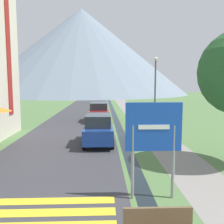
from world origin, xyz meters
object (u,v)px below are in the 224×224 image
object	(u,v)px
parked_car_near	(98,129)
streetlamp	(155,89)
road_sign	(154,136)
parked_car_far	(99,112)

from	to	relation	value
parked_car_near	streetlamp	xyz separation A→B (m)	(4.13, 3.48, 2.36)
road_sign	parked_car_near	world-z (taller)	road_sign
parked_car_far	streetlamp	distance (m)	7.57
parked_car_near	parked_car_far	size ratio (longest dim) A/B	0.87
road_sign	parked_car_near	bearing A→B (deg)	104.28
parked_car_near	parked_car_far	world-z (taller)	same
parked_car_near	streetlamp	distance (m)	5.89
parked_car_near	streetlamp	world-z (taller)	streetlamp
road_sign	streetlamp	world-z (taller)	streetlamp
parked_car_near	parked_car_far	distance (m)	9.29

